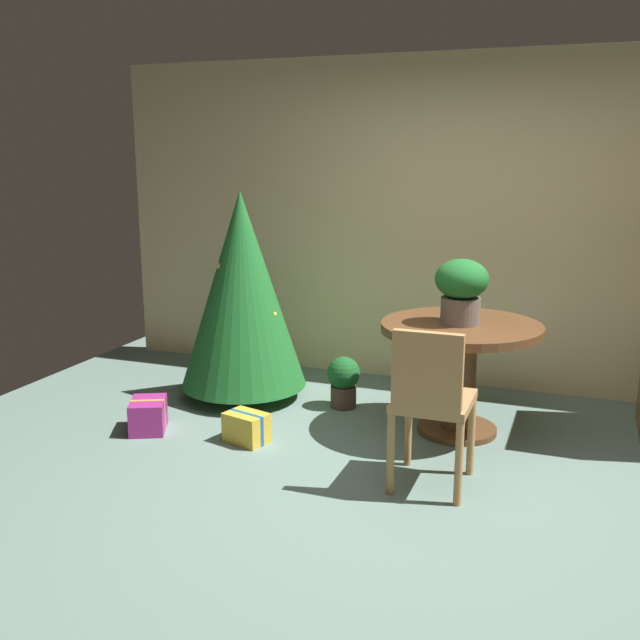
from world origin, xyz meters
The scene contains 9 objects.
ground_plane centered at (0.00, 0.00, 0.00)m, with size 6.60×6.60×0.00m, color slate.
back_wall_panel centered at (0.00, 2.20, 1.30)m, with size 6.00×0.10×2.60m, color beige.
round_dining_table centered at (0.17, 1.09, 0.55)m, with size 1.06×1.06×0.76m.
flower_vase centered at (0.16, 1.08, 1.00)m, with size 0.35×0.35×0.43m.
wooden_chair_near centered at (0.17, 0.17, 0.54)m, with size 0.42×0.46×0.94m.
holiday_tree centered at (-1.51, 1.24, 0.84)m, with size 0.96×0.96×1.59m.
gift_box_purple centered at (-1.81, 0.38, 0.11)m, with size 0.33×0.37×0.22m.
gift_box_gold centered at (-1.09, 0.43, 0.10)m, with size 0.31×0.25×0.20m.
potted_plant centered at (-0.71, 1.29, 0.21)m, with size 0.25×0.25×0.39m.
Camera 1 is at (0.92, -3.61, 1.86)m, focal length 41.01 mm.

